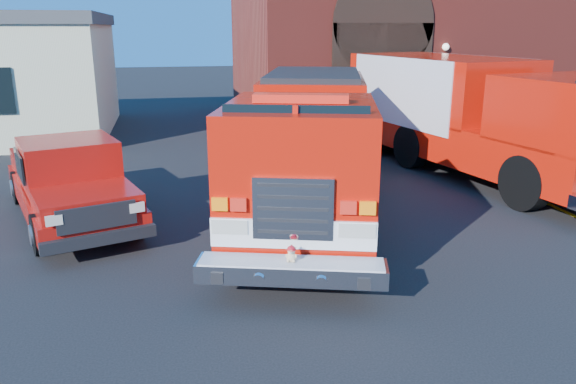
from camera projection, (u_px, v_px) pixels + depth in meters
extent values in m
plane|color=black|center=(275.00, 241.00, 10.54)|extent=(100.00, 100.00, 0.00)
cube|color=yellow|center=(546.00, 203.00, 12.79)|extent=(0.12, 3.00, 0.01)
cube|color=yellow|center=(477.00, 171.00, 15.60)|extent=(0.12, 3.00, 0.01)
cube|color=yellow|center=(429.00, 149.00, 18.42)|extent=(0.12, 3.00, 0.01)
cube|color=maroon|center=(417.00, 24.00, 24.36)|extent=(15.00, 10.00, 8.00)
cube|color=black|center=(381.00, 83.00, 19.51)|extent=(3.60, 0.12, 4.00)
cylinder|color=black|center=(384.00, 23.00, 18.94)|extent=(3.60, 0.12, 3.60)
cylinder|color=black|center=(237.00, 233.00, 9.46)|extent=(0.63, 1.11, 1.05)
cylinder|color=black|center=(362.00, 236.00, 9.28)|extent=(0.63, 1.11, 1.05)
cube|color=red|center=(309.00, 172.00, 12.22)|extent=(4.83, 8.95, 0.86)
cube|color=red|center=(314.00, 108.00, 14.02)|extent=(3.53, 4.74, 1.53)
cube|color=red|center=(301.00, 147.00, 9.24)|extent=(3.19, 3.64, 1.44)
cube|color=black|center=(295.00, 137.00, 7.99)|extent=(2.04, 0.69, 0.90)
cube|color=red|center=(301.00, 98.00, 9.02)|extent=(1.56, 0.76, 0.13)
cube|color=white|center=(293.00, 234.00, 8.03)|extent=(2.31, 0.76, 0.42)
cube|color=silver|center=(293.00, 209.00, 7.91)|extent=(1.12, 0.39, 0.90)
cube|color=silver|center=(291.00, 271.00, 7.90)|extent=(2.72, 1.29, 0.27)
cube|color=#B7B7BF|center=(266.00, 107.00, 14.12)|extent=(1.05, 3.31, 1.25)
cube|color=#B7B7BF|center=(362.00, 109.00, 13.92)|extent=(1.05, 3.31, 1.25)
sphere|color=beige|center=(291.00, 257.00, 7.84)|extent=(0.17, 0.17, 0.14)
sphere|color=beige|center=(291.00, 251.00, 7.81)|extent=(0.14, 0.14, 0.11)
sphere|color=beige|center=(288.00, 248.00, 7.81)|extent=(0.05, 0.05, 0.04)
sphere|color=beige|center=(294.00, 248.00, 7.80)|extent=(0.05, 0.05, 0.04)
ellipsoid|color=red|center=(291.00, 248.00, 7.80)|extent=(0.14, 0.14, 0.07)
cylinder|color=red|center=(291.00, 250.00, 7.80)|extent=(0.16, 0.16, 0.01)
cylinder|color=black|center=(40.00, 234.00, 9.83)|extent=(0.48, 0.79, 0.75)
cylinder|color=black|center=(134.00, 218.00, 10.63)|extent=(0.48, 0.79, 0.75)
cube|color=#A0100B|center=(70.00, 195.00, 11.62)|extent=(3.39, 5.48, 0.42)
cube|color=#A0100B|center=(87.00, 200.00, 10.00)|extent=(2.08, 1.87, 0.33)
cube|color=#A0100B|center=(69.00, 163.00, 11.18)|extent=(2.16, 2.14, 0.94)
cube|color=#A0100B|center=(57.00, 163.00, 12.75)|extent=(2.25, 2.41, 0.51)
cube|color=black|center=(100.00, 239.00, 9.45)|extent=(1.85, 0.72, 0.21)
cylinder|color=black|center=(525.00, 183.00, 12.18)|extent=(0.62, 1.27, 1.22)
cube|color=red|center=(473.00, 138.00, 15.29)|extent=(4.43, 9.24, 1.00)
cube|color=red|center=(438.00, 86.00, 16.39)|extent=(3.79, 5.98, 1.66)
cube|color=red|center=(576.00, 111.00, 12.22)|extent=(3.23, 3.15, 1.44)
cube|color=#B7B7BF|center=(398.00, 91.00, 15.90)|extent=(0.94, 4.58, 1.89)
cube|color=#B7B7BF|center=(476.00, 87.00, 16.95)|extent=(0.94, 4.58, 1.89)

